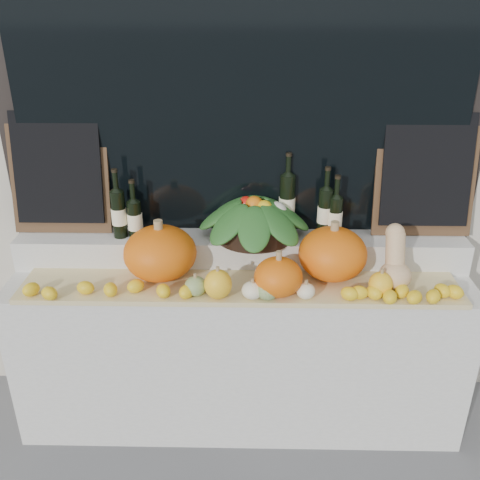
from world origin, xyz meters
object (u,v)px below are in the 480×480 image
Objects in this scene: pumpkin_right at (333,254)px; wine_bottle_tall at (287,202)px; produce_bowl at (254,217)px; pumpkin_left at (160,253)px; butternut_squash at (395,263)px.

wine_bottle_tall is (-0.21, 0.26, 0.16)m from pumpkin_right.
wine_bottle_tall is (0.17, 0.09, 0.05)m from produce_bowl.
pumpkin_left is 1.07× the size of pumpkin_right.
butternut_squash is (0.28, -0.08, -0.01)m from pumpkin_right.
produce_bowl is (-0.66, 0.25, 0.12)m from butternut_squash.
butternut_squash is 0.49× the size of produce_bowl.
wine_bottle_tall is at bearing 129.02° from pumpkin_right.
butternut_squash is 0.72m from produce_bowl.
wine_bottle_tall reaches higher than pumpkin_left.
wine_bottle_tall is (-0.49, 0.33, 0.17)m from butternut_squash.
produce_bowl reaches higher than pumpkin_left.
pumpkin_left is at bearing -179.15° from pumpkin_right.
butternut_squash reaches higher than pumpkin_left.
pumpkin_right is at bearing -24.70° from produce_bowl.
produce_bowl is at bearing -153.22° from wine_bottle_tall.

